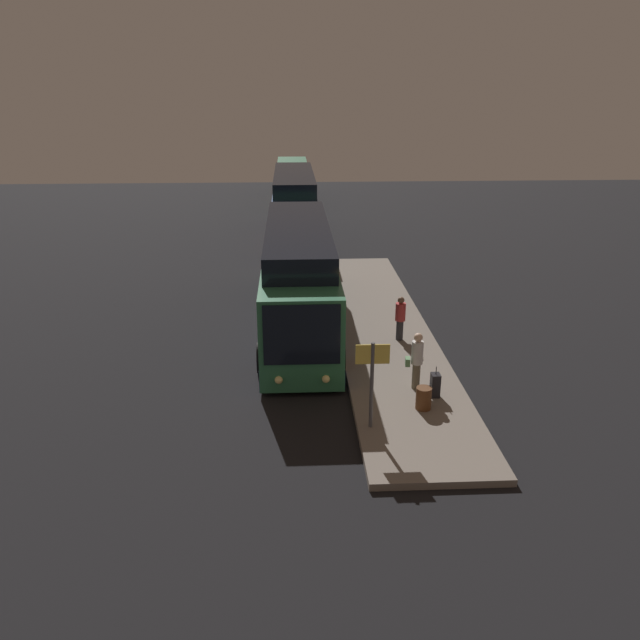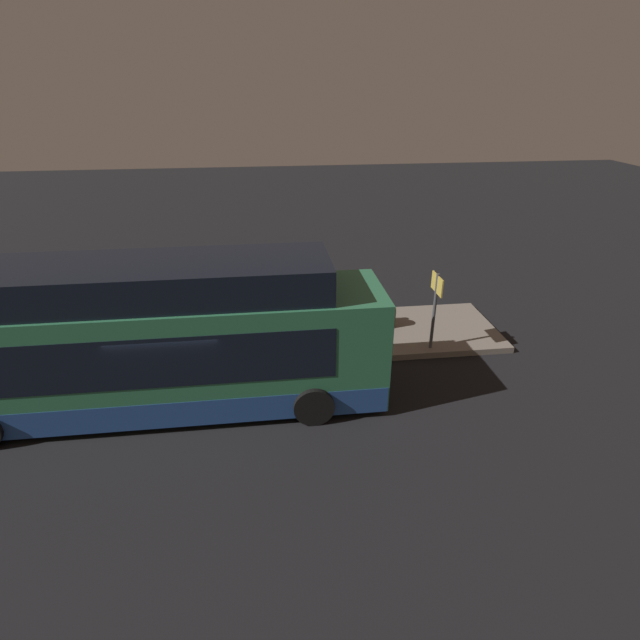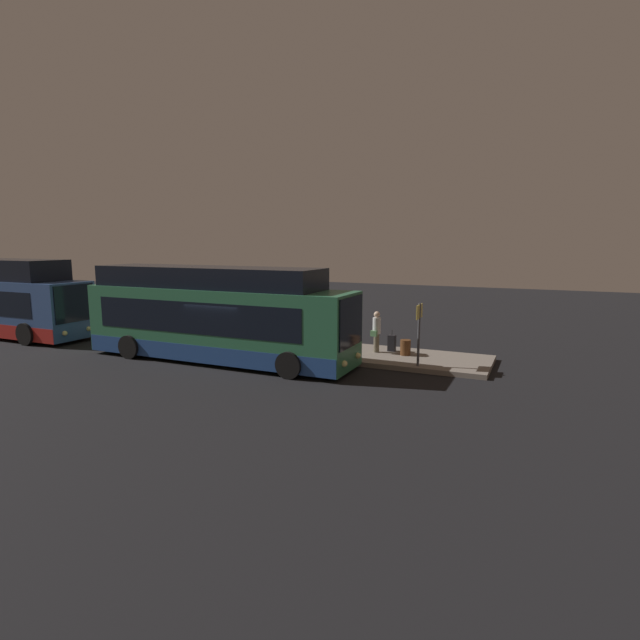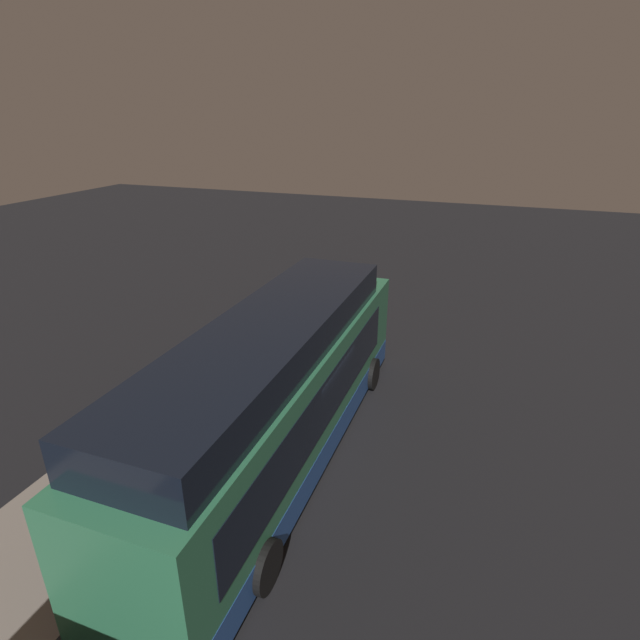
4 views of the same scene
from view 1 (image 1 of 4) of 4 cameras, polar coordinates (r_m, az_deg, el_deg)
ground at (r=23.65m, az=-2.33°, el=-1.17°), size 80.00×80.00×0.00m
platform at (r=23.86m, az=5.70°, el=-0.80°), size 20.00×3.46×0.20m
bus_lead at (r=23.73m, az=-1.99°, el=3.44°), size 11.96×2.84×3.91m
bus_second at (r=37.72m, az=-2.36°, el=9.91°), size 12.22×2.80×4.04m
bus_third at (r=51.56m, az=-2.52°, el=12.39°), size 12.38×2.74×2.93m
passenger_boarding at (r=22.37m, az=7.35°, el=0.30°), size 0.55×0.38×1.62m
passenger_waiting at (r=18.78m, az=8.82°, el=-3.48°), size 0.39×0.55×1.78m
suitcase at (r=18.64m, az=10.48°, el=-5.87°), size 0.33×0.26×0.95m
sign_post at (r=16.26m, az=4.78°, el=-4.77°), size 0.10×0.89×2.43m
trash_bin at (r=17.92m, az=9.45°, el=-7.06°), size 0.44×0.44×0.65m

